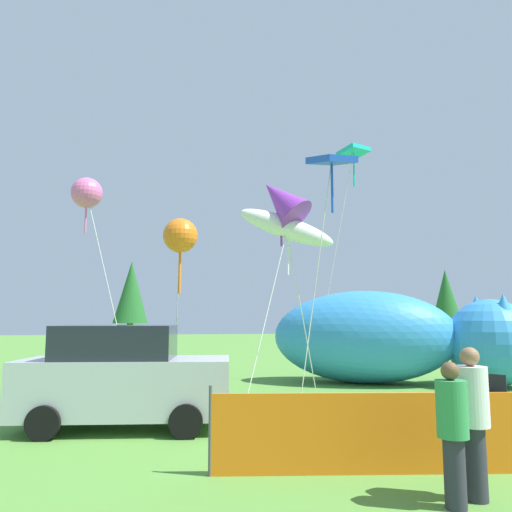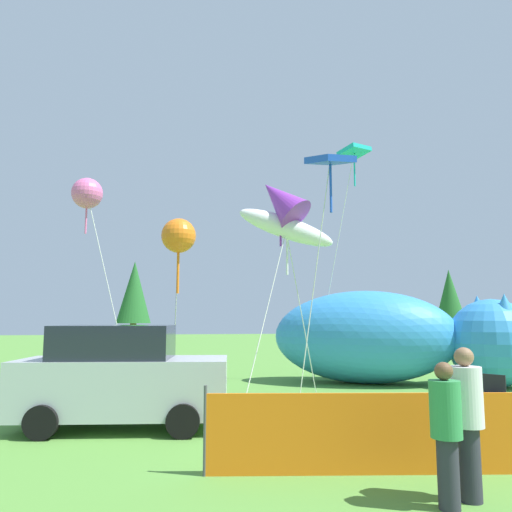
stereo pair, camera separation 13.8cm
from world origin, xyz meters
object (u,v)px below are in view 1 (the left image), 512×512
object	(u,v)px
spectator_in_red_shirt	(473,416)
kite_blue_box	(331,164)
kite_white_ghost	(288,228)
kite_teal_diamond	(353,156)
kite_pink_octopus	(87,193)
kite_purple_delta	(281,200)
kite_orange_flower	(180,236)
parked_car	(124,377)
inflatable_cat	(394,340)
spectator_in_blue_shirt	(453,427)
folding_chair	(493,392)

from	to	relation	value
spectator_in_red_shirt	kite_blue_box	bearing A→B (deg)	89.37
spectator_in_red_shirt	kite_white_ghost	distance (m)	8.26
kite_teal_diamond	kite_pink_octopus	bearing A→B (deg)	-175.92
spectator_in_red_shirt	kite_purple_delta	xyz separation A→B (m)	(-0.74, 7.31, 4.44)
spectator_in_red_shirt	kite_pink_octopus	bearing A→B (deg)	121.79
kite_orange_flower	kite_pink_octopus	bearing A→B (deg)	120.12
parked_car	kite_teal_diamond	xyz separation A→B (m)	(7.41, 6.09, 7.08)
kite_teal_diamond	inflatable_cat	bearing A→B (deg)	-30.72
kite_pink_octopus	kite_teal_diamond	distance (m)	9.39
inflatable_cat	kite_blue_box	size ratio (longest dim) A/B	1.39
kite_purple_delta	spectator_in_red_shirt	bearing A→B (deg)	-84.22
parked_car	kite_blue_box	xyz separation A→B (m)	(4.68, 0.53, 4.90)
kite_teal_diamond	kite_blue_box	world-z (taller)	kite_teal_diamond
parked_car	kite_white_ghost	xyz separation A→B (m)	(4.07, 2.54, 3.66)
spectator_in_blue_shirt	kite_purple_delta	distance (m)	8.77
inflatable_cat	kite_blue_box	distance (m)	7.65
kite_white_ghost	kite_orange_flower	world-z (taller)	kite_white_ghost
kite_blue_box	kite_orange_flower	bearing A→B (deg)	179.98
parked_car	kite_orange_flower	size ratio (longest dim) A/B	0.98
inflatable_cat	kite_white_ghost	size ratio (longest dim) A/B	1.60
kite_blue_box	kite_purple_delta	bearing A→B (deg)	112.38
parked_car	folding_chair	distance (m)	8.20
spectator_in_red_shirt	inflatable_cat	bearing A→B (deg)	69.51
kite_white_ghost	spectator_in_blue_shirt	bearing A→B (deg)	-88.83
parked_car	kite_teal_diamond	world-z (taller)	kite_teal_diamond
folding_chair	kite_teal_diamond	xyz separation A→B (m)	(-0.78, 6.25, 7.55)
folding_chair	spectator_in_red_shirt	xyz separation A→B (m)	(-3.57, -4.67, 0.46)
kite_orange_flower	inflatable_cat	bearing A→B (deg)	33.77
kite_teal_diamond	kite_orange_flower	distance (m)	9.34
inflatable_cat	kite_pink_octopus	xyz separation A→B (m)	(-10.22, -0.03, 4.68)
spectator_in_red_shirt	kite_orange_flower	world-z (taller)	kite_orange_flower
folding_chair	kite_purple_delta	xyz separation A→B (m)	(-4.31, 2.64, 4.91)
kite_teal_diamond	kite_orange_flower	world-z (taller)	kite_teal_diamond
folding_chair	spectator_in_red_shirt	distance (m)	5.90
kite_white_ghost	inflatable_cat	bearing A→B (deg)	33.58
kite_white_ghost	kite_purple_delta	size ratio (longest dim) A/B	0.86
spectator_in_red_shirt	kite_blue_box	xyz separation A→B (m)	(0.06, 5.37, 4.91)
kite_pink_octopus	kite_orange_flower	xyz separation A→B (m)	(2.84, -4.90, -2.09)
kite_teal_diamond	kite_blue_box	size ratio (longest dim) A/B	1.35
kite_teal_diamond	kite_orange_flower	xyz separation A→B (m)	(-6.31, -5.56, -4.06)
kite_blue_box	spectator_in_blue_shirt	bearing A→B (deg)	-94.67
kite_pink_octopus	kite_teal_diamond	world-z (taller)	kite_teal_diamond
kite_pink_octopus	spectator_in_red_shirt	bearing A→B (deg)	-58.21
inflatable_cat	spectator_in_blue_shirt	xyz separation A→B (m)	(-4.24, -10.49, -0.53)
folding_chair	inflatable_cat	bearing A→B (deg)	-128.72
inflatable_cat	spectator_in_red_shirt	distance (m)	11.00
spectator_in_blue_shirt	kite_orange_flower	distance (m)	7.10
folding_chair	spectator_in_red_shirt	bearing A→B (deg)	16.77
folding_chair	kite_orange_flower	bearing A→B (deg)	-41.46
spectator_in_red_shirt	kite_teal_diamond	world-z (taller)	kite_teal_diamond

